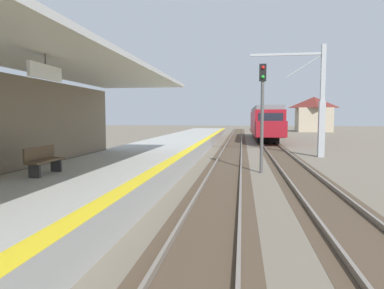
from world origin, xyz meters
TOP-DOWN VIEW (x-y plane):
  - station_platform at (-2.50, 16.00)m, footprint 5.00×80.00m
  - track_pair_nearest_platform at (1.90, 20.00)m, footprint 2.34×120.00m
  - track_pair_middle at (5.30, 20.00)m, footprint 2.34×120.00m
  - approaching_train at (5.30, 42.89)m, footprint 2.93×19.60m
  - rail_signal_post at (3.59, 17.76)m, footprint 0.32×0.34m
  - catenary_pylon_far_side at (7.63, 25.08)m, footprint 5.00×0.40m
  - platform_bench at (-3.50, 10.88)m, footprint 0.45×1.60m
  - distant_trackside_house at (15.63, 66.86)m, footprint 6.60×5.28m

SIDE VIEW (x-z plane):
  - track_pair_nearest_platform at x=1.90m, z-range -0.03..0.13m
  - track_pair_middle at x=5.30m, z-range -0.03..0.13m
  - station_platform at x=-2.50m, z-range 0.00..0.90m
  - platform_bench at x=-3.50m, z-range 0.93..1.81m
  - approaching_train at x=5.30m, z-range -0.20..4.56m
  - rail_signal_post at x=3.59m, z-range 0.59..5.79m
  - distant_trackside_house at x=15.63m, z-range 0.14..6.54m
  - catenary_pylon_far_side at x=7.63m, z-range -0.15..7.35m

